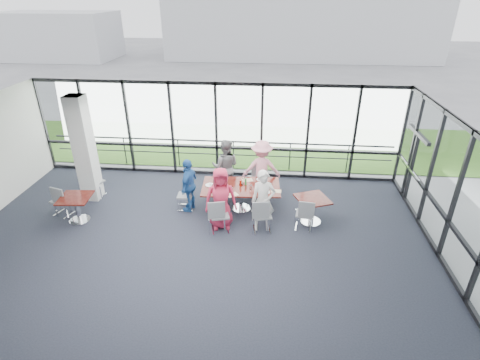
# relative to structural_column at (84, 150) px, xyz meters

# --- Properties ---
(floor) EXTENTS (12.00, 10.00, 0.02)m
(floor) POSITION_rel_structural_column_xyz_m (3.60, -3.00, -1.61)
(floor) COLOR #1F222D
(floor) RESTS_ON ground
(ceiling) EXTENTS (12.00, 10.00, 0.04)m
(ceiling) POSITION_rel_structural_column_xyz_m (3.60, -3.00, 1.60)
(ceiling) COLOR white
(ceiling) RESTS_ON ground
(curtain_wall_back) EXTENTS (12.00, 0.10, 3.20)m
(curtain_wall_back) POSITION_rel_structural_column_xyz_m (3.60, 2.00, 0.00)
(curtain_wall_back) COLOR white
(curtain_wall_back) RESTS_ON ground
(curtain_wall_right) EXTENTS (0.10, 10.00, 3.20)m
(curtain_wall_right) POSITION_rel_structural_column_xyz_m (9.60, -3.00, 0.00)
(curtain_wall_right) COLOR white
(curtain_wall_right) RESTS_ON ground
(exit_door) EXTENTS (0.12, 1.60, 2.10)m
(exit_door) POSITION_rel_structural_column_xyz_m (9.60, 0.75, -0.55)
(exit_door) COLOR black
(exit_door) RESTS_ON ground
(structural_column) EXTENTS (0.50, 0.50, 3.20)m
(structural_column) POSITION_rel_structural_column_xyz_m (0.00, 0.00, 0.00)
(structural_column) COLOR silver
(structural_column) RESTS_ON ground
(apron) EXTENTS (80.00, 70.00, 0.02)m
(apron) POSITION_rel_structural_column_xyz_m (3.60, 7.00, -1.62)
(apron) COLOR slate
(apron) RESTS_ON ground
(grass_strip) EXTENTS (80.00, 5.00, 0.01)m
(grass_strip) POSITION_rel_structural_column_xyz_m (3.60, 5.00, -1.59)
(grass_strip) COLOR #32581E
(grass_strip) RESTS_ON ground
(hangar_main) EXTENTS (24.00, 10.00, 6.00)m
(hangar_main) POSITION_rel_structural_column_xyz_m (7.60, 29.00, 1.40)
(hangar_main) COLOR #BABCC1
(hangar_main) RESTS_ON ground
(hangar_aux) EXTENTS (10.00, 6.00, 4.00)m
(hangar_aux) POSITION_rel_structural_column_xyz_m (-14.40, 25.00, 0.40)
(hangar_aux) COLOR #BABCC1
(hangar_aux) RESTS_ON ground
(guard_rail) EXTENTS (12.00, 0.06, 0.06)m
(guard_rail) POSITION_rel_structural_column_xyz_m (3.60, 2.60, -1.10)
(guard_rail) COLOR #2D2D33
(guard_rail) RESTS_ON ground
(main_table) EXTENTS (2.29, 1.36, 0.75)m
(main_table) POSITION_rel_structural_column_xyz_m (4.62, -0.26, -0.95)
(main_table) COLOR #3C0C0A
(main_table) RESTS_ON ground
(side_table_left) EXTENTS (0.88, 0.88, 0.75)m
(side_table_left) POSITION_rel_structural_column_xyz_m (0.19, -1.31, -0.97)
(side_table_left) COLOR #3C0C0A
(side_table_left) RESTS_ON ground
(side_table_right) EXTENTS (1.06, 1.06, 0.75)m
(side_table_right) POSITION_rel_structural_column_xyz_m (6.61, -0.78, -0.98)
(side_table_right) COLOR #3C0C0A
(side_table_right) RESTS_ON ground
(diner_near_left) EXTENTS (0.94, 0.72, 1.73)m
(diner_near_left) POSITION_rel_structural_column_xyz_m (4.17, -1.20, -0.74)
(diner_near_left) COLOR #BB2645
(diner_near_left) RESTS_ON ground
(diner_near_right) EXTENTS (0.67, 0.52, 1.72)m
(diner_near_right) POSITION_rel_structural_column_xyz_m (5.29, -1.24, -0.74)
(diner_near_right) COLOR silver
(diner_near_right) RESTS_ON ground
(diner_far_left) EXTENTS (0.86, 0.54, 1.77)m
(diner_far_left) POSITION_rel_structural_column_xyz_m (4.05, 0.72, -0.72)
(diner_far_left) COLOR slate
(diner_far_left) RESTS_ON ground
(diner_far_right) EXTENTS (1.20, 0.69, 1.79)m
(diner_far_right) POSITION_rel_structural_column_xyz_m (5.17, 0.68, -0.70)
(diner_far_right) COLOR pink
(diner_far_right) RESTS_ON ground
(diner_end) EXTENTS (0.67, 1.02, 1.61)m
(diner_end) POSITION_rel_structural_column_xyz_m (3.15, -0.42, -0.80)
(diner_end) COLOR #22559B
(diner_end) RESTS_ON ground
(chair_main_nl) EXTENTS (0.57, 0.57, 0.95)m
(chair_main_nl) POSITION_rel_structural_column_xyz_m (4.17, -1.41, -1.12)
(chair_main_nl) COLOR slate
(chair_main_nl) RESTS_ON ground
(chair_main_nr) EXTENTS (0.54, 0.54, 0.96)m
(chair_main_nr) POSITION_rel_structural_column_xyz_m (5.28, -1.30, -1.12)
(chair_main_nr) COLOR slate
(chair_main_nr) RESTS_ON ground
(chair_main_fl) EXTENTS (0.41, 0.41, 0.82)m
(chair_main_fl) POSITION_rel_structural_column_xyz_m (4.02, 0.80, -1.19)
(chair_main_fl) COLOR slate
(chair_main_fl) RESTS_ON ground
(chair_main_fr) EXTENTS (0.59, 0.59, 0.96)m
(chair_main_fr) POSITION_rel_structural_column_xyz_m (5.00, 0.79, -1.12)
(chair_main_fr) COLOR slate
(chair_main_fr) RESTS_ON ground
(chair_main_end) EXTENTS (0.45, 0.45, 0.87)m
(chair_main_end) POSITION_rel_structural_column_xyz_m (3.00, -0.38, -1.17)
(chair_main_end) COLOR slate
(chair_main_end) RESTS_ON ground
(chair_spare_la) EXTENTS (0.57, 0.57, 0.93)m
(chair_spare_la) POSITION_rel_structural_column_xyz_m (-0.41, -1.04, -1.13)
(chair_spare_la) COLOR slate
(chair_spare_la) RESTS_ON ground
(chair_spare_lb) EXTENTS (0.59, 0.59, 0.93)m
(chair_spare_lb) POSITION_rel_structural_column_xyz_m (0.05, 0.13, -1.14)
(chair_spare_lb) COLOR slate
(chair_spare_lb) RESTS_ON ground
(chair_spare_r) EXTENTS (0.49, 0.49, 0.89)m
(chair_spare_r) POSITION_rel_structural_column_xyz_m (6.39, -1.10, -1.15)
(chair_spare_r) COLOR slate
(chair_spare_r) RESTS_ON ground
(plate_nl) EXTENTS (0.26, 0.26, 0.01)m
(plate_nl) POSITION_rel_structural_column_xyz_m (4.04, -0.66, -0.84)
(plate_nl) COLOR white
(plate_nl) RESTS_ON main_table
(plate_nr) EXTENTS (0.27, 0.27, 0.01)m
(plate_nr) POSITION_rel_structural_column_xyz_m (5.32, -0.55, -0.84)
(plate_nr) COLOR white
(plate_nr) RESTS_ON main_table
(plate_fl) EXTENTS (0.24, 0.24, 0.01)m
(plate_fl) POSITION_rel_structural_column_xyz_m (4.02, 0.14, -0.84)
(plate_fl) COLOR white
(plate_fl) RESTS_ON main_table
(plate_fr) EXTENTS (0.28, 0.28, 0.01)m
(plate_fr) POSITION_rel_structural_column_xyz_m (5.18, 0.22, -0.84)
(plate_fr) COLOR white
(plate_fr) RESTS_ON main_table
(plate_end) EXTENTS (0.26, 0.26, 0.01)m
(plate_end) POSITION_rel_structural_column_xyz_m (3.73, -0.28, -0.84)
(plate_end) COLOR white
(plate_end) RESTS_ON main_table
(tumbler_a) EXTENTS (0.07, 0.07, 0.14)m
(tumbler_a) POSITION_rel_structural_column_xyz_m (4.39, -0.59, -0.78)
(tumbler_a) COLOR white
(tumbler_a) RESTS_ON main_table
(tumbler_b) EXTENTS (0.07, 0.07, 0.13)m
(tumbler_b) POSITION_rel_structural_column_xyz_m (4.91, -0.43, -0.78)
(tumbler_b) COLOR white
(tumbler_b) RESTS_ON main_table
(tumbler_c) EXTENTS (0.07, 0.07, 0.13)m
(tumbler_c) POSITION_rel_structural_column_xyz_m (4.67, 0.02, -0.78)
(tumbler_c) COLOR white
(tumbler_c) RESTS_ON main_table
(tumbler_d) EXTENTS (0.07, 0.07, 0.14)m
(tumbler_d) POSITION_rel_structural_column_xyz_m (3.85, -0.51, -0.78)
(tumbler_d) COLOR white
(tumbler_d) RESTS_ON main_table
(menu_a) EXTENTS (0.38, 0.36, 0.00)m
(menu_a) POSITION_rel_structural_column_xyz_m (4.43, -0.79, -0.85)
(menu_a) COLOR white
(menu_a) RESTS_ON main_table
(menu_b) EXTENTS (0.30, 0.21, 0.00)m
(menu_b) POSITION_rel_structural_column_xyz_m (5.63, -0.46, -0.85)
(menu_b) COLOR white
(menu_b) RESTS_ON main_table
(menu_c) EXTENTS (0.36, 0.30, 0.00)m
(menu_c) POSITION_rel_structural_column_xyz_m (4.78, 0.14, -0.85)
(menu_c) COLOR white
(menu_c) RESTS_ON main_table
(condiment_caddy) EXTENTS (0.10, 0.07, 0.04)m
(condiment_caddy) POSITION_rel_structural_column_xyz_m (4.61, -0.15, -0.83)
(condiment_caddy) COLOR black
(condiment_caddy) RESTS_ON main_table
(ketchup_bottle) EXTENTS (0.06, 0.06, 0.18)m
(ketchup_bottle) POSITION_rel_structural_column_xyz_m (4.61, -0.24, -0.76)
(ketchup_bottle) COLOR #921103
(ketchup_bottle) RESTS_ON main_table
(green_bottle) EXTENTS (0.05, 0.05, 0.20)m
(green_bottle) POSITION_rel_structural_column_xyz_m (4.75, -0.16, -0.75)
(green_bottle) COLOR #237B2B
(green_bottle) RESTS_ON main_table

